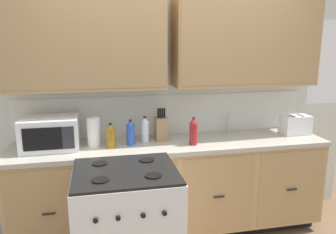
# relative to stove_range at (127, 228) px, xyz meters

# --- Properties ---
(wall_unit) EXTENTS (4.11, 0.40, 2.58)m
(wall_unit) POSITION_rel_stove_range_xyz_m (0.49, 0.83, 1.21)
(wall_unit) COLOR silver
(wall_unit) RESTS_ON ground_plane
(counter_run) EXTENTS (2.94, 0.64, 0.93)m
(counter_run) POSITION_rel_stove_range_xyz_m (0.49, 0.63, 0.01)
(counter_run) COLOR black
(counter_run) RESTS_ON ground_plane
(stove_range) EXTENTS (0.76, 0.68, 0.95)m
(stove_range) POSITION_rel_stove_range_xyz_m (0.00, 0.00, 0.00)
(stove_range) COLOR white
(stove_range) RESTS_ON ground_plane
(microwave) EXTENTS (0.48, 0.37, 0.28)m
(microwave) POSITION_rel_stove_range_xyz_m (-0.59, 0.67, 0.60)
(microwave) COLOR white
(microwave) RESTS_ON counter_run
(toaster) EXTENTS (0.28, 0.18, 0.19)m
(toaster) POSITION_rel_stove_range_xyz_m (1.78, 0.66, 0.56)
(toaster) COLOR white
(toaster) RESTS_ON counter_run
(knife_block) EXTENTS (0.11, 0.14, 0.31)m
(knife_block) POSITION_rel_stove_range_xyz_m (0.41, 0.73, 0.58)
(knife_block) COLOR #9C794E
(knife_block) RESTS_ON counter_run
(sink_faucet) EXTENTS (0.02, 0.02, 0.20)m
(sink_faucet) POSITION_rel_stove_range_xyz_m (1.13, 0.84, 0.56)
(sink_faucet) COLOR #B2B5BA
(sink_faucet) RESTS_ON counter_run
(paper_towel_roll) EXTENTS (0.12, 0.12, 0.26)m
(paper_towel_roll) POSITION_rel_stove_range_xyz_m (-0.22, 0.65, 0.59)
(paper_towel_roll) COLOR white
(paper_towel_roll) RESTS_ON counter_run
(bottle_red) EXTENTS (0.07, 0.07, 0.26)m
(bottle_red) POSITION_rel_stove_range_xyz_m (0.66, 0.52, 0.59)
(bottle_red) COLOR maroon
(bottle_red) RESTS_ON counter_run
(bottle_clear) EXTENTS (0.08, 0.08, 0.24)m
(bottle_clear) POSITION_rel_stove_range_xyz_m (0.25, 0.70, 0.58)
(bottle_clear) COLOR silver
(bottle_clear) RESTS_ON counter_run
(bottle_blue) EXTENTS (0.08, 0.08, 0.23)m
(bottle_blue) POSITION_rel_stove_range_xyz_m (0.11, 0.64, 0.57)
(bottle_blue) COLOR blue
(bottle_blue) RESTS_ON counter_run
(bottle_amber) EXTENTS (0.08, 0.08, 0.22)m
(bottle_amber) POSITION_rel_stove_range_xyz_m (-0.07, 0.58, 0.57)
(bottle_amber) COLOR #9E6619
(bottle_amber) RESTS_ON counter_run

